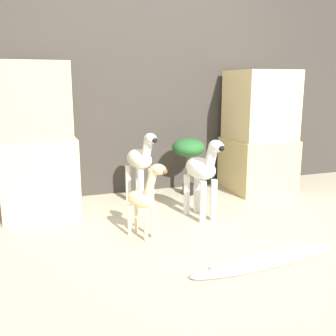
# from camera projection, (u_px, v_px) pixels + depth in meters

# --- Properties ---
(ground_plane) EXTENTS (14.00, 14.00, 0.00)m
(ground_plane) POSITION_uv_depth(u_px,v_px,m) (216.00, 249.00, 2.75)
(ground_plane) COLOR #B2A88E
(wall_back) EXTENTS (6.40, 0.08, 2.20)m
(wall_back) POSITION_uv_depth(u_px,v_px,m) (146.00, 86.00, 4.04)
(wall_back) COLOR #38332D
(wall_back) RESTS_ON ground_plane
(rock_pillar_left) EXTENTS (0.63, 0.63, 1.31)m
(rock_pillar_left) POSITION_uv_depth(u_px,v_px,m) (37.00, 143.00, 3.40)
(rock_pillar_left) COLOR #DBC184
(rock_pillar_left) RESTS_ON ground_plane
(rock_pillar_right) EXTENTS (0.63, 0.63, 1.26)m
(rock_pillar_right) POSITION_uv_depth(u_px,v_px,m) (259.00, 133.00, 4.14)
(rock_pillar_right) COLOR #D1B775
(rock_pillar_right) RESTS_ON ground_plane
(zebra_right) EXTENTS (0.24, 0.49, 0.70)m
(zebra_right) POSITION_uv_depth(u_px,v_px,m) (202.00, 172.00, 3.29)
(zebra_right) COLOR silver
(zebra_right) RESTS_ON ground_plane
(zebra_left) EXTENTS (0.26, 0.49, 0.70)m
(zebra_left) POSITION_uv_depth(u_px,v_px,m) (141.00, 163.00, 3.69)
(zebra_left) COLOR silver
(zebra_left) RESTS_ON ground_plane
(giraffe_figurine) EXTENTS (0.27, 0.36, 0.58)m
(giraffe_figurine) POSITION_uv_depth(u_px,v_px,m) (144.00, 196.00, 2.87)
(giraffe_figurine) COLOR beige
(giraffe_figurine) RESTS_ON ground_plane
(potted_palm_front) EXTENTS (0.33, 0.33, 0.59)m
(potted_palm_front) POSITION_uv_depth(u_px,v_px,m) (188.00, 151.00, 3.98)
(potted_palm_front) COLOR black
(potted_palm_front) RESTS_ON ground_plane
(surfboard) EXTENTS (1.13, 0.32, 0.07)m
(surfboard) POSITION_uv_depth(u_px,v_px,m) (264.00, 260.00, 2.54)
(surfboard) COLOR silver
(surfboard) RESTS_ON ground_plane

